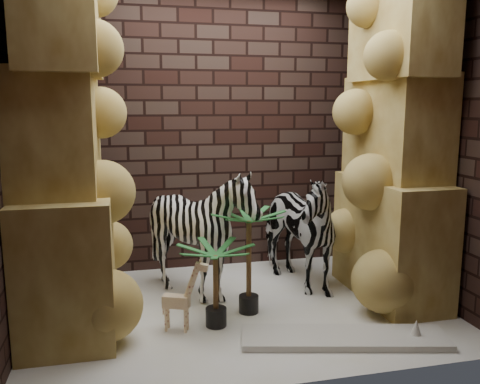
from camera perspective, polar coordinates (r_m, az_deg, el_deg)
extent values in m
plane|color=white|center=(4.50, 0.12, -13.16)|extent=(3.50, 3.50, 0.00)
plane|color=black|center=(5.37, -3.00, 7.09)|extent=(3.50, 0.00, 3.50)
plane|color=black|center=(2.95, 5.80, 4.74)|extent=(3.50, 0.00, 3.50)
plane|color=black|center=(4.11, -24.45, 5.36)|extent=(0.00, 3.00, 3.00)
plane|color=black|center=(4.86, 20.75, 6.17)|extent=(0.00, 3.00, 3.00)
imported|color=white|center=(4.87, 5.91, -3.00)|extent=(0.88, 1.26, 1.36)
imported|color=white|center=(4.56, -4.46, -5.46)|extent=(1.16, 1.36, 1.12)
cube|color=silver|center=(4.01, 11.79, -15.97)|extent=(1.60, 0.73, 0.05)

